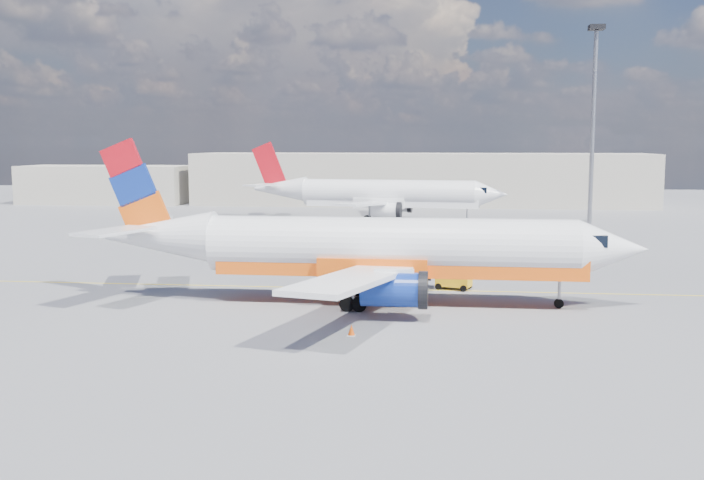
# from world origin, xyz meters

# --- Properties ---
(ground) EXTENTS (240.00, 240.00, 0.00)m
(ground) POSITION_xyz_m (0.00, 0.00, 0.00)
(ground) COLOR #5D5D62
(ground) RESTS_ON ground
(taxi_line) EXTENTS (70.00, 0.15, 0.01)m
(taxi_line) POSITION_xyz_m (0.00, 3.00, 0.01)
(taxi_line) COLOR yellow
(taxi_line) RESTS_ON ground
(terminal_main) EXTENTS (70.00, 14.00, 8.00)m
(terminal_main) POSITION_xyz_m (5.00, 75.00, 4.00)
(terminal_main) COLOR beige
(terminal_main) RESTS_ON ground
(terminal_annex) EXTENTS (26.00, 10.00, 6.00)m
(terminal_annex) POSITION_xyz_m (-45.00, 72.00, 3.00)
(terminal_annex) COLOR beige
(terminal_annex) RESTS_ON ground
(main_jet) EXTENTS (33.12, 26.23, 10.05)m
(main_jet) POSITION_xyz_m (4.31, -1.74, 3.35)
(main_jet) COLOR white
(main_jet) RESTS_ON ground
(second_jet) EXTENTS (32.32, 25.43, 9.80)m
(second_jet) POSITION_xyz_m (0.85, 48.75, 3.27)
(second_jet) COLOR white
(second_jet) RESTS_ON ground
(gse_tug) EXTENTS (2.50, 1.98, 1.59)m
(gse_tug) POSITION_xyz_m (9.14, 3.54, 0.75)
(gse_tug) COLOR black
(gse_tug) RESTS_ON ground
(traffic_cone) EXTENTS (0.41, 0.41, 0.58)m
(traffic_cone) POSITION_xyz_m (3.89, -9.79, 0.28)
(traffic_cone) COLOR white
(traffic_cone) RESTS_ON ground
(floodlight_mast) EXTENTS (1.62, 1.62, 22.25)m
(floodlight_mast) POSITION_xyz_m (24.71, 40.61, 13.34)
(floodlight_mast) COLOR gray
(floodlight_mast) RESTS_ON ground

